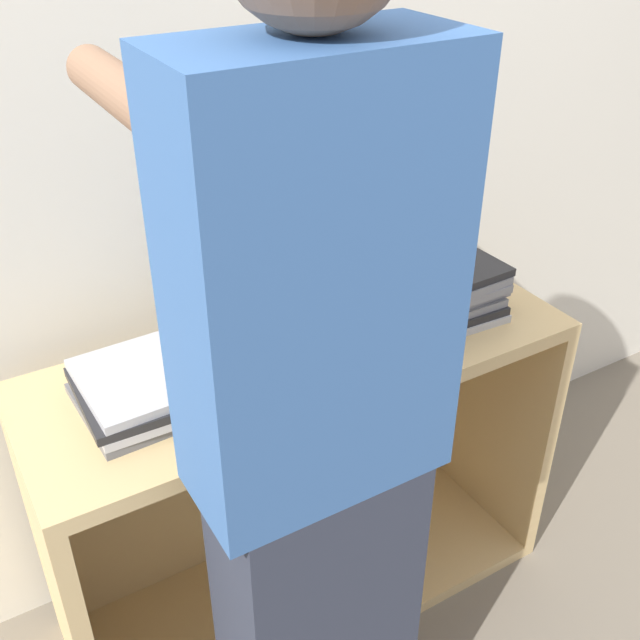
{
  "coord_description": "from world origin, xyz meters",
  "views": [
    {
      "loc": [
        -0.66,
        -0.96,
        1.7
      ],
      "look_at": [
        0.0,
        0.16,
        0.9
      ],
      "focal_mm": 42.0,
      "sensor_mm": 36.0,
      "label": 1
    }
  ],
  "objects_px": {
    "laptop_open": "(291,320)",
    "laptop_stack_left": "(159,384)",
    "person": "(314,448)",
    "laptop_stack_right": "(427,289)"
  },
  "relations": [
    {
      "from": "laptop_open",
      "to": "laptop_stack_left",
      "type": "relative_size",
      "value": 1.09
    },
    {
      "from": "laptop_stack_left",
      "to": "person",
      "type": "distance_m",
      "value": 0.42
    },
    {
      "from": "laptop_open",
      "to": "person",
      "type": "height_order",
      "value": "person"
    },
    {
      "from": "laptop_stack_left",
      "to": "person",
      "type": "height_order",
      "value": "person"
    },
    {
      "from": "laptop_open",
      "to": "person",
      "type": "bearing_deg",
      "value": -114.36
    },
    {
      "from": "laptop_stack_left",
      "to": "laptop_stack_right",
      "type": "bearing_deg",
      "value": -0.24
    },
    {
      "from": "laptop_open",
      "to": "laptop_stack_right",
      "type": "relative_size",
      "value": 1.09
    },
    {
      "from": "laptop_open",
      "to": "laptop_stack_right",
      "type": "bearing_deg",
      "value": -10.08
    },
    {
      "from": "laptop_open",
      "to": "laptop_stack_right",
      "type": "distance_m",
      "value": 0.34
    },
    {
      "from": "laptop_stack_right",
      "to": "person",
      "type": "distance_m",
      "value": 0.67
    }
  ]
}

